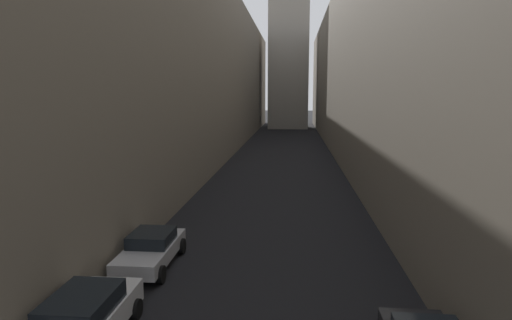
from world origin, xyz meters
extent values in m
plane|color=black|center=(0.00, 48.00, 0.00)|extent=(264.00, 264.00, 0.00)
cube|color=#756B5B|center=(-13.08, 50.00, 9.21)|extent=(15.15, 108.00, 18.41)
cube|color=#756B5B|center=(11.67, 50.00, 9.15)|extent=(12.34, 108.00, 18.31)
cube|color=gray|center=(0.00, 89.20, 23.91)|extent=(7.70, 7.70, 47.81)
cube|color=black|center=(-4.40, 11.72, 1.26)|extent=(1.56, 2.27, 0.53)
cylinder|color=black|center=(-5.25, 13.35, 0.31)|extent=(0.22, 0.62, 0.62)
cylinder|color=black|center=(-3.55, 13.35, 0.31)|extent=(0.22, 0.62, 0.62)
cube|color=#B7B7BC|center=(-4.40, 17.35, 0.62)|extent=(1.70, 4.39, 0.56)
cube|color=black|center=(-4.40, 17.53, 1.14)|extent=(1.57, 1.85, 0.48)
cylinder|color=black|center=(-5.25, 18.84, 0.33)|extent=(0.22, 0.67, 0.67)
cylinder|color=black|center=(-3.55, 18.84, 0.33)|extent=(0.22, 0.67, 0.67)
cylinder|color=black|center=(-5.25, 15.86, 0.33)|extent=(0.22, 0.67, 0.67)
cylinder|color=black|center=(-3.55, 15.86, 0.33)|extent=(0.22, 0.67, 0.67)
camera|label=1|loc=(1.16, 1.21, 6.80)|focal=30.76mm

